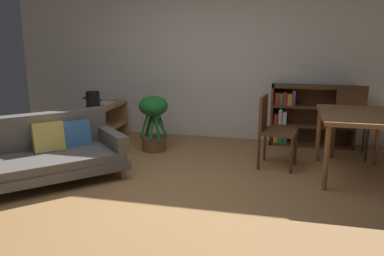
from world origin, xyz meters
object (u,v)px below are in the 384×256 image
Objects in this scene: desk_speaker at (93,100)px; fabric_couch at (34,153)px; potted_floor_plant at (154,119)px; dining_chair_near at (351,117)px; dining_chair_far at (273,127)px; dining_table at (357,121)px; open_laptop at (100,102)px; bookshelf at (307,115)px; media_console at (101,125)px.

fabric_couch is at bearing -90.95° from desk_speaker.
dining_chair_near is at bearing 9.42° from potted_floor_plant.
potted_floor_plant is 0.84× the size of dining_chair_near.
fabric_couch is 2.45× the size of potted_floor_plant.
desk_speaker is 3.67m from dining_chair_near.
dining_chair_near is 1.06× the size of dining_chair_far.
dining_table is 0.97m from dining_chair_far.
dining_chair_far reaches higher than open_laptop.
potted_floor_plant is 0.66× the size of bookshelf.
desk_speaker is at bearing -163.75° from bookshelf.
media_console is at bearing -175.56° from dining_chair_near.
open_laptop is 3.75m from dining_table.
dining_table is at bearing 15.77° from fabric_couch.
bookshelf is (3.09, 2.31, 0.13)m from fabric_couch.
desk_speaker is at bearing 89.05° from fabric_couch.
fabric_couch is 1.65m from media_console.
media_console is 0.49m from desk_speaker.
bookshelf is at bearing 67.91° from dining_chair_far.
open_laptop is at bearing 167.02° from dining_table.
bookshelf reaches higher than dining_table.
bookshelf is at bearing 145.85° from dining_chair_near.
dining_table is at bearing -95.36° from dining_chair_near.
bookshelf is (3.17, 0.46, -0.16)m from open_laptop.
desk_speaker reaches higher than potted_floor_plant.
media_console is at bearing -167.83° from bookshelf.
dining_table is at bearing -12.98° from open_laptop.
bookshelf reaches higher than desk_speaker.
open_laptop is at bearing 104.08° from desk_speaker.
dining_table is 0.92× the size of bookshelf.
fabric_couch is 4.13m from dining_chair_near.
desk_speaker is at bearing -85.31° from media_console.
media_console is 4.44× the size of desk_speaker.
dining_chair_far reaches higher than potted_floor_plant.
potted_floor_plant is at bearing -10.29° from media_console.
desk_speaker is 0.21× the size of bookshelf.
dining_table is (2.63, -0.47, 0.21)m from potted_floor_plant.
desk_speaker reaches higher than fabric_couch.
bookshelf is at bearing 16.25° from desk_speaker.
desk_speaker is at bearing 174.07° from dining_chair_far.
fabric_couch is 2.17× the size of dining_chair_far.
bookshelf is (3.07, 0.89, -0.26)m from desk_speaker.
dining_chair_near is (3.63, 0.51, -0.18)m from desk_speaker.
desk_speaker is (0.02, -0.23, 0.43)m from media_console.
open_laptop is 0.45× the size of dining_chair_near.
dining_chair_far is (2.61, -0.50, 0.23)m from media_console.
media_console is 0.96m from potted_floor_plant.
desk_speaker is 0.28× the size of dining_chair_far.
dining_table reaches higher than fabric_couch.
dining_chair_far is at bearing -10.79° from media_console.
dining_table is 1.40m from bookshelf.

